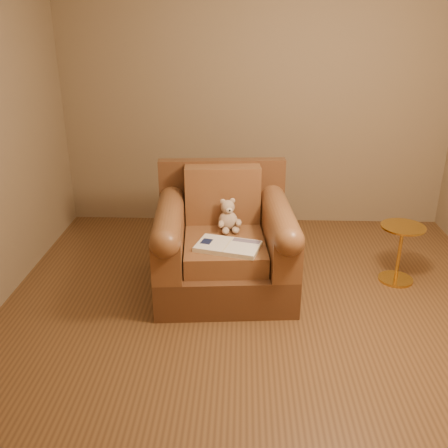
{
  "coord_description": "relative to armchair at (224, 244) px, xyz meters",
  "views": [
    {
      "loc": [
        -0.13,
        -3.17,
        2.09
      ],
      "look_at": [
        -0.27,
        0.42,
        0.59
      ],
      "focal_mm": 40.0,
      "sensor_mm": 36.0,
      "label": 1
    }
  ],
  "objects": [
    {
      "name": "side_table",
      "position": [
        1.47,
        0.13,
        -0.1
      ],
      "size": [
        0.36,
        0.36,
        0.51
      ],
      "color": "gold",
      "rests_on": "floor"
    },
    {
      "name": "floor",
      "position": [
        0.27,
        -0.52,
        -0.38
      ],
      "size": [
        4.0,
        4.0,
        0.0
      ],
      "primitive_type": "plane",
      "color": "brown",
      "rests_on": "ground"
    },
    {
      "name": "teddy_bear",
      "position": [
        0.03,
        0.09,
        0.19
      ],
      "size": [
        0.19,
        0.22,
        0.27
      ],
      "rotation": [
        0.0,
        0.0,
        0.26
      ],
      "color": "tan",
      "rests_on": "armchair"
    },
    {
      "name": "guidebook",
      "position": [
        0.04,
        -0.27,
        0.11
      ],
      "size": [
        0.53,
        0.4,
        0.04
      ],
      "rotation": [
        0.0,
        0.0,
        -0.27
      ],
      "color": "beige",
      "rests_on": "armchair"
    },
    {
      "name": "room",
      "position": [
        0.27,
        -0.52,
        1.34
      ],
      "size": [
        4.02,
        4.02,
        2.71
      ],
      "color": "#826C50",
      "rests_on": "ground"
    },
    {
      "name": "armchair",
      "position": [
        0.0,
        0.0,
        0.0
      ],
      "size": [
        1.16,
        1.11,
        0.97
      ],
      "rotation": [
        0.0,
        0.0,
        0.08
      ],
      "color": "#57341D",
      "rests_on": "floor"
    }
  ]
}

